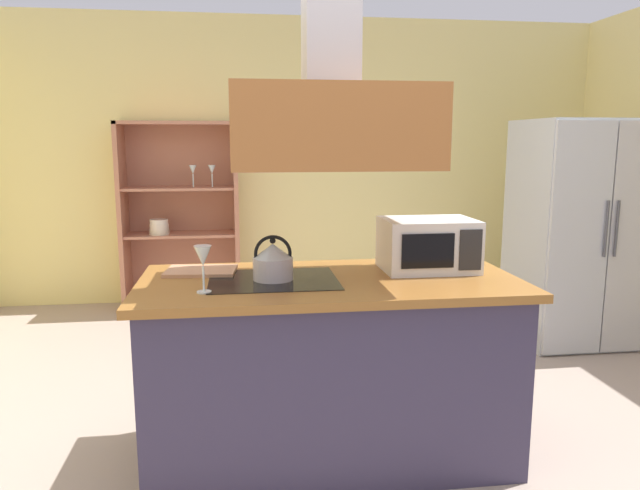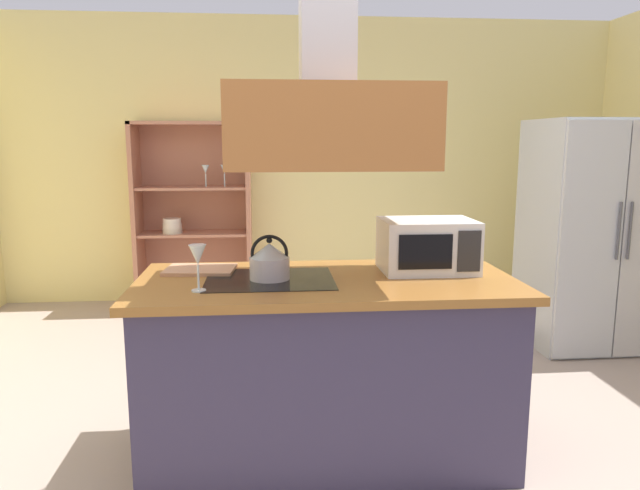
{
  "view_description": "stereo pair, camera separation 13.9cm",
  "coord_description": "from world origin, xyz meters",
  "px_view_note": "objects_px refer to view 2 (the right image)",
  "views": [
    {
      "loc": [
        -0.56,
        -2.81,
        1.55
      ],
      "look_at": [
        -0.14,
        0.25,
        1.0
      ],
      "focal_mm": 33.18,
      "sensor_mm": 36.0,
      "label": 1
    },
    {
      "loc": [
        -0.42,
        -2.83,
        1.55
      ],
      "look_at": [
        -0.14,
        0.25,
        1.0
      ],
      "focal_mm": 33.18,
      "sensor_mm": 36.0,
      "label": 2
    }
  ],
  "objects_px": {
    "dish_cabinet": "(194,226)",
    "cutting_board": "(200,270)",
    "kettle": "(270,261)",
    "wine_glass_on_counter": "(198,257)",
    "refrigerator": "(593,234)",
    "microwave": "(427,245)"
  },
  "relations": [
    {
      "from": "dish_cabinet",
      "to": "cutting_board",
      "type": "bearing_deg",
      "value": -82.49
    },
    {
      "from": "kettle",
      "to": "wine_glass_on_counter",
      "type": "height_order",
      "value": "kettle"
    },
    {
      "from": "refrigerator",
      "to": "wine_glass_on_counter",
      "type": "relative_size",
      "value": 8.27
    },
    {
      "from": "microwave",
      "to": "wine_glass_on_counter",
      "type": "height_order",
      "value": "microwave"
    },
    {
      "from": "kettle",
      "to": "cutting_board",
      "type": "distance_m",
      "value": 0.41
    },
    {
      "from": "dish_cabinet",
      "to": "microwave",
      "type": "bearing_deg",
      "value": -61.67
    },
    {
      "from": "dish_cabinet",
      "to": "wine_glass_on_counter",
      "type": "distance_m",
      "value": 3.11
    },
    {
      "from": "wine_glass_on_counter",
      "to": "dish_cabinet",
      "type": "bearing_deg",
      "value": 97.22
    },
    {
      "from": "refrigerator",
      "to": "dish_cabinet",
      "type": "xyz_separation_m",
      "value": [
        -3.14,
        1.41,
        -0.1
      ]
    },
    {
      "from": "kettle",
      "to": "wine_glass_on_counter",
      "type": "relative_size",
      "value": 1.03
    },
    {
      "from": "kettle",
      "to": "microwave",
      "type": "xyz_separation_m",
      "value": [
        0.79,
        0.12,
        0.04
      ]
    },
    {
      "from": "kettle",
      "to": "refrigerator",
      "type": "bearing_deg",
      "value": 31.04
    },
    {
      "from": "dish_cabinet",
      "to": "kettle",
      "type": "xyz_separation_m",
      "value": [
        0.7,
        -2.88,
        0.23
      ]
    },
    {
      "from": "kettle",
      "to": "microwave",
      "type": "distance_m",
      "value": 0.8
    },
    {
      "from": "refrigerator",
      "to": "dish_cabinet",
      "type": "relative_size",
      "value": 0.99
    },
    {
      "from": "refrigerator",
      "to": "wine_glass_on_counter",
      "type": "bearing_deg",
      "value": -148.87
    },
    {
      "from": "refrigerator",
      "to": "dish_cabinet",
      "type": "bearing_deg",
      "value": 155.72
    },
    {
      "from": "kettle",
      "to": "wine_glass_on_counter",
      "type": "bearing_deg",
      "value": -148.19
    },
    {
      "from": "refrigerator",
      "to": "cutting_board",
      "type": "height_order",
      "value": "refrigerator"
    },
    {
      "from": "microwave",
      "to": "cutting_board",
      "type": "bearing_deg",
      "value": 175.77
    },
    {
      "from": "cutting_board",
      "to": "wine_glass_on_counter",
      "type": "bearing_deg",
      "value": -84.75
    },
    {
      "from": "refrigerator",
      "to": "microwave",
      "type": "bearing_deg",
      "value": -140.76
    }
  ]
}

